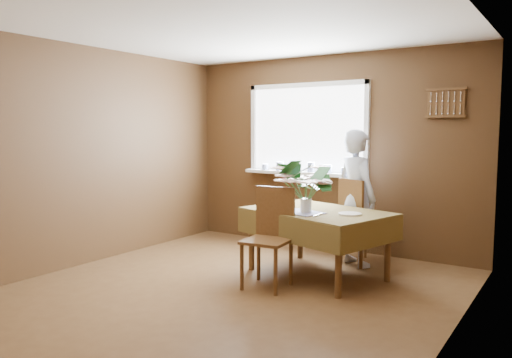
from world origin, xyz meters
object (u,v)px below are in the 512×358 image
Objects in this scene: dining_table at (317,218)px; chair_near at (270,233)px; seated_woman at (357,198)px; flower_bouquet at (306,181)px; chair_far at (358,218)px.

dining_table is 0.61m from chair_near.
dining_table is at bearing 104.68° from seated_woman.
seated_woman is 2.64× the size of flower_bouquet.
chair_near is at bearing 100.04° from chair_far.
chair_far reaches higher than dining_table.
chair_far reaches higher than chair_near.
flower_bouquet is at bearing 106.15° from seated_woman.
chair_far is at bearing 89.96° from dining_table.
dining_table is at bearing 60.75° from chair_near.
flower_bouquet is (-0.22, -0.87, 0.49)m from chair_far.
dining_table is at bearing 103.38° from chair_far.
chair_near is (-0.24, -0.55, -0.09)m from dining_table.
seated_woman is at bearing 102.47° from chair_far.
chair_near is 1.67× the size of flower_bouquet.
chair_far is 1.30m from chair_near.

